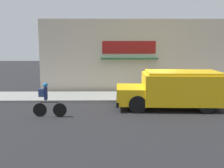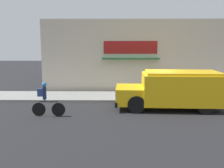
{
  "view_description": "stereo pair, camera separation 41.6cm",
  "coord_description": "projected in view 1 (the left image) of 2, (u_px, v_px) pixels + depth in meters",
  "views": [
    {
      "loc": [
        -2.42,
        -14.63,
        3.38
      ],
      "look_at": [
        -2.21,
        -0.2,
        1.1
      ],
      "focal_mm": 42.0,
      "sensor_mm": 36.0,
      "label": 1
    },
    {
      "loc": [
        -2.0,
        -14.63,
        3.38
      ],
      "look_at": [
        -2.21,
        -0.2,
        1.1
      ],
      "focal_mm": 42.0,
      "sensor_mm": 36.0,
      "label": 2
    }
  ],
  "objects": [
    {
      "name": "storefront",
      "position": [
        143.0,
        56.0,
        17.76
      ],
      "size": [
        14.13,
        0.83,
        4.95
      ],
      "color": "beige",
      "rests_on": "ground_plane"
    },
    {
      "name": "cyclist",
      "position": [
        47.0,
        100.0,
        11.98
      ],
      "size": [
        1.56,
        0.22,
        1.59
      ],
      "rotation": [
        0.0,
        0.0,
        -0.03
      ],
      "color": "black",
      "rests_on": "ground_plane"
    },
    {
      "name": "school_bus",
      "position": [
        174.0,
        89.0,
        13.5
      ],
      "size": [
        5.45,
        2.85,
        1.94
      ],
      "rotation": [
        0.0,
        0.0,
        -0.04
      ],
      "color": "yellow",
      "rests_on": "ground_plane"
    },
    {
      "name": "sidewalk",
      "position": [
        147.0,
        96.0,
        16.37
      ],
      "size": [
        28.0,
        2.78,
        0.13
      ],
      "color": "gray",
      "rests_on": "ground_plane"
    },
    {
      "name": "trash_bin",
      "position": [
        155.0,
        86.0,
        17.19
      ],
      "size": [
        0.54,
        0.54,
        0.88
      ],
      "color": "#2D5138",
      "rests_on": "sidewalk"
    },
    {
      "name": "ground_plane",
      "position": [
        151.0,
        102.0,
        15.01
      ],
      "size": [
        70.0,
        70.0,
        0.0
      ],
      "primitive_type": "plane",
      "color": "#232326"
    }
  ]
}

